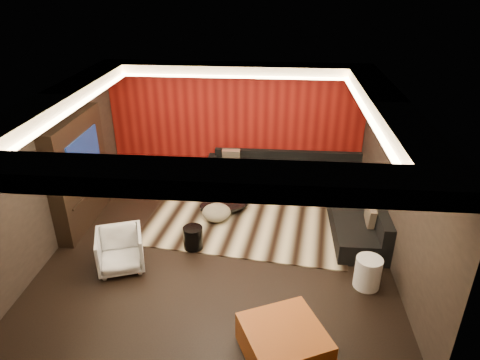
# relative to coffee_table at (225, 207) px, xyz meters

# --- Properties ---
(floor) EXTENTS (6.00, 6.00, 0.02)m
(floor) POSITION_rel_coffee_table_xyz_m (0.08, -1.17, -0.12)
(floor) COLOR black
(floor) RESTS_ON ground
(ceiling) EXTENTS (6.00, 6.00, 0.02)m
(ceiling) POSITION_rel_coffee_table_xyz_m (0.08, -1.17, 2.70)
(ceiling) COLOR silver
(ceiling) RESTS_ON ground
(wall_back) EXTENTS (6.00, 0.02, 2.80)m
(wall_back) POSITION_rel_coffee_table_xyz_m (0.08, 1.84, 1.29)
(wall_back) COLOR black
(wall_back) RESTS_ON ground
(wall_left) EXTENTS (0.02, 6.00, 2.80)m
(wall_left) POSITION_rel_coffee_table_xyz_m (-2.93, -1.17, 1.29)
(wall_left) COLOR black
(wall_left) RESTS_ON ground
(wall_right) EXTENTS (0.02, 6.00, 2.80)m
(wall_right) POSITION_rel_coffee_table_xyz_m (3.09, -1.17, 1.29)
(wall_right) COLOR black
(wall_right) RESTS_ON ground
(red_feature_wall) EXTENTS (5.98, 0.05, 2.78)m
(red_feature_wall) POSITION_rel_coffee_table_xyz_m (0.08, 1.80, 1.29)
(red_feature_wall) COLOR #6B0C0A
(red_feature_wall) RESTS_ON ground
(soffit_back) EXTENTS (6.00, 0.60, 0.22)m
(soffit_back) POSITION_rel_coffee_table_xyz_m (0.08, 1.53, 2.58)
(soffit_back) COLOR silver
(soffit_back) RESTS_ON ground
(soffit_front) EXTENTS (6.00, 0.60, 0.22)m
(soffit_front) POSITION_rel_coffee_table_xyz_m (0.08, -3.87, 2.58)
(soffit_front) COLOR silver
(soffit_front) RESTS_ON ground
(soffit_left) EXTENTS (0.60, 4.80, 0.22)m
(soffit_left) POSITION_rel_coffee_table_xyz_m (-2.62, -1.17, 2.58)
(soffit_left) COLOR silver
(soffit_left) RESTS_ON ground
(soffit_right) EXTENTS (0.60, 4.80, 0.22)m
(soffit_right) POSITION_rel_coffee_table_xyz_m (2.78, -1.17, 2.58)
(soffit_right) COLOR silver
(soffit_right) RESTS_ON ground
(cove_back) EXTENTS (4.80, 0.08, 0.04)m
(cove_back) POSITION_rel_coffee_table_xyz_m (0.08, 1.19, 2.49)
(cove_back) COLOR #FFD899
(cove_back) RESTS_ON ground
(cove_front) EXTENTS (4.80, 0.08, 0.04)m
(cove_front) POSITION_rel_coffee_table_xyz_m (0.08, -3.53, 2.49)
(cove_front) COLOR #FFD899
(cove_front) RESTS_ON ground
(cove_left) EXTENTS (0.08, 4.80, 0.04)m
(cove_left) POSITION_rel_coffee_table_xyz_m (-2.28, -1.17, 2.49)
(cove_left) COLOR #FFD899
(cove_left) RESTS_ON ground
(cove_right) EXTENTS (0.08, 4.80, 0.04)m
(cove_right) POSITION_rel_coffee_table_xyz_m (2.44, -1.17, 2.49)
(cove_right) COLOR #FFD899
(cove_right) RESTS_ON ground
(tv_surround) EXTENTS (0.30, 2.00, 2.20)m
(tv_surround) POSITION_rel_coffee_table_xyz_m (-2.77, -0.57, 0.99)
(tv_surround) COLOR black
(tv_surround) RESTS_ON ground
(tv_screen) EXTENTS (0.04, 1.30, 0.80)m
(tv_screen) POSITION_rel_coffee_table_xyz_m (-2.61, -0.57, 1.34)
(tv_screen) COLOR black
(tv_screen) RESTS_ON ground
(tv_shelf) EXTENTS (0.04, 1.60, 0.04)m
(tv_shelf) POSITION_rel_coffee_table_xyz_m (-2.61, -0.57, 0.59)
(tv_shelf) COLOR black
(tv_shelf) RESTS_ON ground
(rug) EXTENTS (4.32, 3.45, 0.02)m
(rug) POSITION_rel_coffee_table_xyz_m (0.52, -0.12, -0.10)
(rug) COLOR beige
(rug) RESTS_ON floor
(coffee_table) EXTENTS (1.43, 1.43, 0.18)m
(coffee_table) POSITION_rel_coffee_table_xyz_m (0.00, 0.00, 0.00)
(coffee_table) COLOR black
(coffee_table) RESTS_ON rug
(drum_stool) EXTENTS (0.42, 0.42, 0.42)m
(drum_stool) POSITION_rel_coffee_table_xyz_m (-0.42, -1.37, 0.12)
(drum_stool) COLOR black
(drum_stool) RESTS_ON rug
(striped_pouf) EXTENTS (0.66, 0.66, 0.32)m
(striped_pouf) POSITION_rel_coffee_table_xyz_m (-0.12, -0.35, 0.07)
(striped_pouf) COLOR beige
(striped_pouf) RESTS_ON rug
(white_side_table) EXTENTS (0.55, 0.55, 0.53)m
(white_side_table) POSITION_rel_coffee_table_xyz_m (2.58, -2.16, 0.15)
(white_side_table) COLOR white
(white_side_table) RESTS_ON floor
(orange_ottoman) EXTENTS (1.33, 1.33, 0.45)m
(orange_ottoman) POSITION_rel_coffee_table_xyz_m (1.22, -3.67, 0.11)
(orange_ottoman) COLOR #AF4916
(orange_ottoman) RESTS_ON floor
(armchair) EXTENTS (0.96, 0.98, 0.70)m
(armchair) POSITION_rel_coffee_table_xyz_m (-1.54, -2.03, 0.24)
(armchair) COLOR silver
(armchair) RESTS_ON floor
(sectional_sofa) EXTENTS (3.65, 3.50, 0.75)m
(sectional_sofa) POSITION_rel_coffee_table_xyz_m (1.81, 0.69, 0.15)
(sectional_sofa) COLOR black
(sectional_sofa) RESTS_ON floor
(throw_pillows) EXTENTS (3.08, 2.74, 0.50)m
(throw_pillows) POSITION_rel_coffee_table_xyz_m (1.83, 0.28, 0.51)
(throw_pillows) COLOR tan
(throw_pillows) RESTS_ON sectional_sofa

